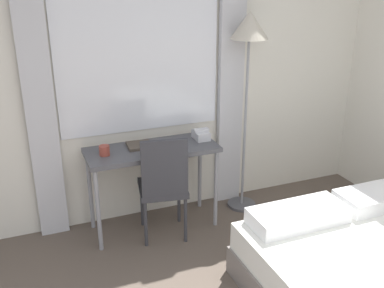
{
  "coord_description": "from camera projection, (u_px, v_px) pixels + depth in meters",
  "views": [
    {
      "loc": [
        -1.24,
        -0.95,
        2.21
      ],
      "look_at": [
        -0.02,
        2.09,
        0.93
      ],
      "focal_mm": 42.0,
      "sensor_mm": 36.0,
      "label": 1
    }
  ],
  "objects": [
    {
      "name": "wall_back_with_window",
      "position": [
        161.0,
        72.0,
        3.98
      ],
      "size": [
        5.14,
        0.13,
        2.7
      ],
      "color": "silver",
      "rests_on": "ground_plane"
    },
    {
      "name": "desk",
      "position": [
        152.0,
        156.0,
        3.88
      ],
      "size": [
        1.14,
        0.46,
        0.78
      ],
      "color": "#4C4C51",
      "rests_on": "ground_plane"
    },
    {
      "name": "desk_chair",
      "position": [
        163.0,
        183.0,
        3.77
      ],
      "size": [
        0.47,
        0.47,
        0.96
      ],
      "rotation": [
        0.0,
        0.0,
        -0.19
      ],
      "color": "#333338",
      "rests_on": "ground_plane"
    },
    {
      "name": "standing_lamp",
      "position": [
        249.0,
        44.0,
        3.9
      ],
      "size": [
        0.33,
        0.33,
        1.88
      ],
      "color": "#4C4C51",
      "rests_on": "ground_plane"
    },
    {
      "name": "telephone",
      "position": [
        201.0,
        135.0,
        4.04
      ],
      "size": [
        0.14,
        0.17,
        0.1
      ],
      "color": "silver",
      "rests_on": "desk"
    },
    {
      "name": "book",
      "position": [
        139.0,
        145.0,
        3.88
      ],
      "size": [
        0.22,
        0.21,
        0.02
      ],
      "rotation": [
        0.0,
        0.0,
        -0.06
      ],
      "color": "#4C4238",
      "rests_on": "desk"
    },
    {
      "name": "mug",
      "position": [
        104.0,
        150.0,
        3.69
      ],
      "size": [
        0.09,
        0.09,
        0.08
      ],
      "color": "#993F33",
      "rests_on": "desk"
    }
  ]
}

